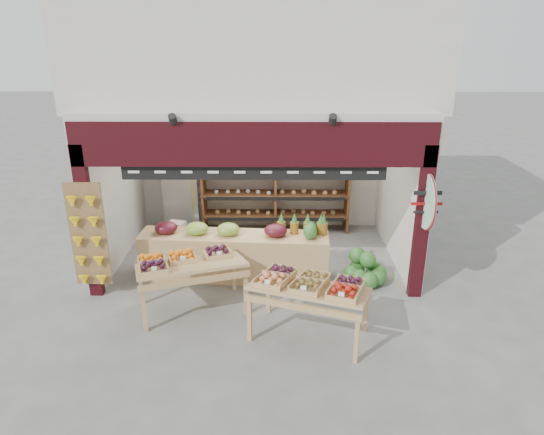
{
  "coord_description": "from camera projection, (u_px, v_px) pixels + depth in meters",
  "views": [
    {
      "loc": [
        0.35,
        -8.45,
        4.26
      ],
      "look_at": [
        0.28,
        -0.2,
        1.11
      ],
      "focal_mm": 32.0,
      "sensor_mm": 36.0,
      "label": 1
    }
  ],
  "objects": [
    {
      "name": "back_shelving",
      "position": [
        276.0,
        180.0,
        10.79
      ],
      "size": [
        3.29,
        0.54,
        2.01
      ],
      "color": "brown",
      "rests_on": "ground"
    },
    {
      "name": "shop_structure",
      "position": [
        258.0,
        51.0,
        9.52
      ],
      "size": [
        6.36,
        5.12,
        5.4
      ],
      "color": "beige",
      "rests_on": "ground"
    },
    {
      "name": "watermelon_pile",
      "position": [
        366.0,
        271.0,
        8.8
      ],
      "size": [
        0.8,
        0.77,
        0.58
      ],
      "color": "#1D521B",
      "rests_on": "ground"
    },
    {
      "name": "ground",
      "position": [
        258.0,
        267.0,
        9.41
      ],
      "size": [
        60.0,
        60.0,
        0.0
      ],
      "primitive_type": "plane",
      "color": "#62625D",
      "rests_on": "ground"
    },
    {
      "name": "gift_sign",
      "position": [
        426.0,
        201.0,
        7.7
      ],
      "size": [
        0.04,
        0.93,
        0.92
      ],
      "color": "#C3F5DA",
      "rests_on": "ground"
    },
    {
      "name": "refrigerator",
      "position": [
        180.0,
        193.0,
        10.82
      ],
      "size": [
        0.86,
        0.86,
        1.83
      ],
      "primitive_type": "cube",
      "rotation": [
        0.0,
        0.0,
        0.23
      ],
      "color": "silver",
      "rests_on": "ground"
    },
    {
      "name": "banana_board",
      "position": [
        88.0,
        238.0,
        7.94
      ],
      "size": [
        0.6,
        0.15,
        1.8
      ],
      "color": "olive",
      "rests_on": "ground"
    },
    {
      "name": "mid_counter",
      "position": [
        234.0,
        254.0,
        8.87
      ],
      "size": [
        3.45,
        0.87,
        1.07
      ],
      "color": "tan",
      "rests_on": "ground"
    },
    {
      "name": "display_table_left",
      "position": [
        183.0,
        263.0,
        7.72
      ],
      "size": [
        1.91,
        1.43,
        1.07
      ],
      "color": "tan",
      "rests_on": "ground"
    },
    {
      "name": "display_table_right",
      "position": [
        310.0,
        286.0,
        7.0
      ],
      "size": [
        1.89,
        1.43,
        1.06
      ],
      "color": "tan",
      "rests_on": "ground"
    },
    {
      "name": "cardboard_stack",
      "position": [
        187.0,
        239.0,
        10.13
      ],
      "size": [
        1.02,
        0.73,
        0.59
      ],
      "color": "beige",
      "rests_on": "ground"
    }
  ]
}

